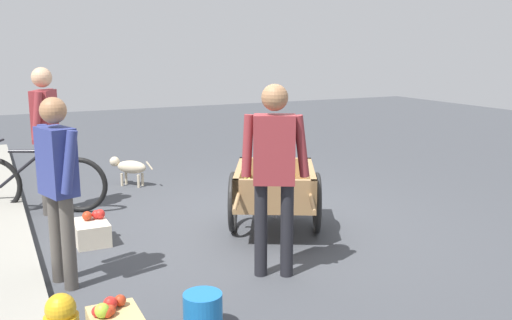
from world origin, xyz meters
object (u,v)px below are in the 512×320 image
object	(u,v)px
cyclist_person	(45,126)
plastic_bucket	(203,312)
dog	(129,167)
apple_crate	(91,231)
bystander_person	(58,176)
bicycle	(37,183)
fruit_cart	(275,192)
vendor_person	(274,164)

from	to	relation	value
cyclist_person	plastic_bucket	world-z (taller)	cyclist_person
dog	apple_crate	world-z (taller)	dog
bystander_person	bicycle	bearing A→B (deg)	0.19
fruit_cart	plastic_bucket	bearing A→B (deg)	139.35
bystander_person	plastic_bucket	bearing A→B (deg)	-147.86
fruit_cart	apple_crate	bearing A→B (deg)	74.76
vendor_person	apple_crate	xyz separation A→B (m)	(1.50, 1.26, -0.85)
fruit_cart	apple_crate	world-z (taller)	fruit_cart
bicycle	fruit_cart	bearing A→B (deg)	-130.25
fruit_cart	cyclist_person	bearing A→B (deg)	48.93
vendor_person	bicycle	xyz separation A→B (m)	(2.85, 1.64, -0.63)
dog	bystander_person	size ratio (longest dim) A/B	0.33
plastic_bucket	vendor_person	bearing A→B (deg)	-54.12
bicycle	dog	bearing A→B (deg)	-57.66
cyclist_person	bicycle	bearing A→B (deg)	64.38
bicycle	vendor_person	bearing A→B (deg)	-150.09
vendor_person	dog	bearing A→B (deg)	5.77
cyclist_person	dog	bearing A→B (deg)	-52.50
bicycle	bystander_person	size ratio (longest dim) A/B	0.99
vendor_person	bicycle	size ratio (longest dim) A/B	1.07
fruit_cart	vendor_person	distance (m)	1.27
fruit_cart	dog	bearing A→B (deg)	18.86
apple_crate	bicycle	bearing A→B (deg)	15.73
fruit_cart	dog	size ratio (longest dim) A/B	3.57
fruit_cart	plastic_bucket	size ratio (longest dim) A/B	6.68
plastic_bucket	apple_crate	xyz separation A→B (m)	(2.14, 0.38, -0.01)
bicycle	apple_crate	size ratio (longest dim) A/B	3.46
dog	bicycle	bearing A→B (deg)	122.34
dog	bystander_person	world-z (taller)	bystander_person
dog	vendor_person	bearing A→B (deg)	-174.23
plastic_bucket	bystander_person	world-z (taller)	bystander_person
plastic_bucket	apple_crate	distance (m)	2.17
plastic_bucket	bystander_person	size ratio (longest dim) A/B	0.18
bystander_person	cyclist_person	bearing A→B (deg)	-3.33
bicycle	plastic_bucket	size ratio (longest dim) A/B	5.61
dog	apple_crate	size ratio (longest dim) A/B	1.15
cyclist_person	dog	size ratio (longest dim) A/B	3.33
apple_crate	vendor_person	bearing A→B (deg)	-139.96
fruit_cart	dog	xyz separation A→B (m)	(2.65, 0.90, -0.17)
fruit_cart	apple_crate	distance (m)	1.89
cyclist_person	bystander_person	bearing A→B (deg)	176.67
fruit_cart	dog	distance (m)	2.80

